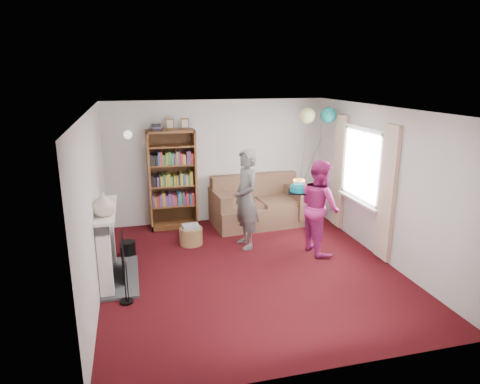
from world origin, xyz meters
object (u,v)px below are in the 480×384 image
object	(u,v)px
bookcase	(172,180)
birthday_cake	(299,189)
sofa	(257,206)
person_magenta	(319,207)
person_striped	(246,199)

from	to	relation	value
bookcase	birthday_cake	size ratio (longest dim) A/B	6.01
sofa	person_magenta	xyz separation A→B (m)	(0.60, -1.66, 0.45)
sofa	birthday_cake	size ratio (longest dim) A/B	5.11
person_striped	sofa	bearing A→B (deg)	147.29
person_striped	person_magenta	xyz separation A→B (m)	(1.16, -0.52, -0.07)
person_striped	birthday_cake	world-z (taller)	person_striped
bookcase	person_striped	size ratio (longest dim) A/B	1.23
person_magenta	birthday_cake	world-z (taller)	person_magenta
bookcase	person_magenta	bearing A→B (deg)	-39.42
bookcase	person_striped	bearing A→B (deg)	-50.24
person_striped	person_magenta	bearing A→B (deg)	59.09
bookcase	person_magenta	size ratio (longest dim) A/B	1.34
bookcase	sofa	bearing A→B (deg)	-7.61
person_striped	person_magenta	distance (m)	1.27
person_magenta	birthday_cake	bearing A→B (deg)	46.34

